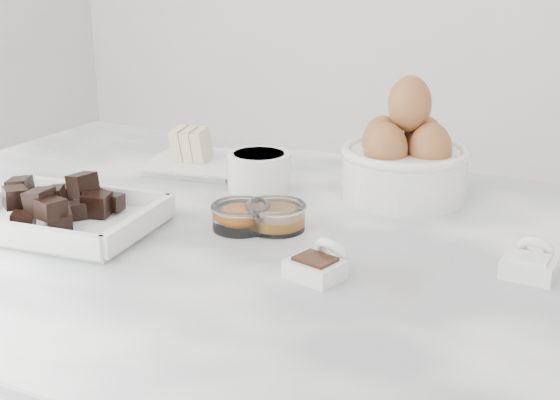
# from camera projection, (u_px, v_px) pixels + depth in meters

# --- Properties ---
(marble_slab) EXTENTS (1.20, 0.80, 0.04)m
(marble_slab) POSITION_uv_depth(u_px,v_px,m) (255.00, 249.00, 0.99)
(marble_slab) COLOR white
(marble_slab) RESTS_ON cabinet
(chocolate_dish) EXTENTS (0.26, 0.21, 0.06)m
(chocolate_dish) POSITION_uv_depth(u_px,v_px,m) (63.00, 210.00, 1.00)
(chocolate_dish) COLOR white
(chocolate_dish) RESTS_ON marble_slab
(butter_plate) EXTENTS (0.18, 0.18, 0.06)m
(butter_plate) POSITION_uv_depth(u_px,v_px,m) (198.00, 155.00, 1.26)
(butter_plate) COLOR white
(butter_plate) RESTS_ON marble_slab
(sugar_ramekin) EXTENTS (0.09, 0.09, 0.06)m
(sugar_ramekin) POSITION_uv_depth(u_px,v_px,m) (259.00, 170.00, 1.15)
(sugar_ramekin) COLOR white
(sugar_ramekin) RESTS_ON marble_slab
(egg_bowl) EXTENTS (0.18, 0.18, 0.18)m
(egg_bowl) POSITION_uv_depth(u_px,v_px,m) (405.00, 159.00, 1.11)
(egg_bowl) COLOR white
(egg_bowl) RESTS_ON marble_slab
(honey_bowl) EXTENTS (0.08, 0.08, 0.03)m
(honey_bowl) POSITION_uv_depth(u_px,v_px,m) (276.00, 216.00, 1.00)
(honey_bowl) COLOR white
(honey_bowl) RESTS_ON marble_slab
(zest_bowl) EXTENTS (0.08, 0.08, 0.03)m
(zest_bowl) POSITION_uv_depth(u_px,v_px,m) (241.00, 215.00, 1.00)
(zest_bowl) COLOR white
(zest_bowl) RESTS_ON marble_slab
(vanilla_spoon) EXTENTS (0.07, 0.08, 0.04)m
(vanilla_spoon) POSITION_uv_depth(u_px,v_px,m) (319.00, 264.00, 0.86)
(vanilla_spoon) COLOR white
(vanilla_spoon) RESTS_ON marble_slab
(salt_spoon) EXTENTS (0.06, 0.07, 0.04)m
(salt_spoon) POSITION_uv_depth(u_px,v_px,m) (530.00, 263.00, 0.87)
(salt_spoon) COLOR white
(salt_spoon) RESTS_ON marble_slab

